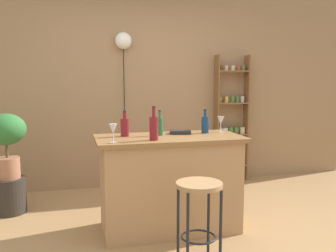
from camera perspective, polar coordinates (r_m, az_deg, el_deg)
The scene contains 15 objects.
ground at distance 3.52m, azimuth 1.50°, elevation -17.35°, with size 12.00×12.00×0.00m, color #A37A4C.
back_wall at distance 5.11m, azimuth -4.46°, elevation 6.47°, with size 6.40×0.10×2.80m, color #997551.
kitchen_counter at distance 3.63m, azimuth 0.21°, elevation -8.76°, with size 1.40×0.67×0.92m.
bar_stool at distance 2.99m, azimuth 4.80°, elevation -11.65°, with size 0.37×0.37×0.66m.
spice_shelf at distance 5.37m, azimuth 9.74°, elevation 0.95°, with size 0.48×0.17×1.80m.
plant_stool at distance 4.49m, azimuth -23.30°, elevation -9.81°, with size 0.36×0.36×0.39m, color #2D2823.
potted_plant at distance 4.35m, azimuth -23.72°, elevation -1.66°, with size 0.43×0.38×0.71m.
bottle_wine_red at distance 3.55m, azimuth -6.69°, elevation -0.11°, with size 0.08×0.08×0.25m.
bottle_soda_blue at distance 3.30m, azimuth -2.20°, elevation -0.22°, with size 0.08×0.08×0.30m.
bottle_spirits_clear at distance 3.59m, azimuth -1.28°, elevation 0.01°, with size 0.06×0.06×0.25m.
bottle_vinegar at distance 3.77m, azimuth 5.74°, elevation 0.29°, with size 0.07×0.07×0.24m.
wine_glass_left at distance 3.85m, azimuth 8.13°, elevation 0.79°, with size 0.07×0.07×0.16m.
wine_glass_center at distance 3.20m, azimuth -8.48°, elevation -0.49°, with size 0.07×0.07×0.16m.
cookbook at distance 3.71m, azimuth 1.89°, elevation -0.93°, with size 0.21×0.15×0.04m, color black.
pendant_globe_light at distance 4.99m, azimuth -6.90°, elevation 12.64°, with size 0.22×0.22×2.08m.
Camera 1 is at (-0.88, -3.08, 1.46)m, focal length 39.50 mm.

